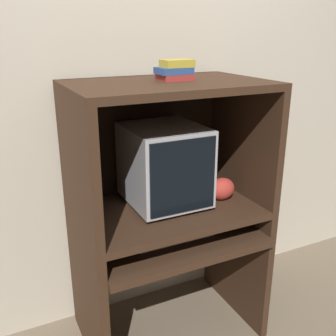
{
  "coord_description": "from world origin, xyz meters",
  "views": [
    {
      "loc": [
        -0.83,
        -1.38,
        1.66
      ],
      "look_at": [
        -0.0,
        0.31,
        1.0
      ],
      "focal_mm": 42.0,
      "sensor_mm": 36.0,
      "label": 1
    }
  ],
  "objects": [
    {
      "name": "book_stack",
      "position": [
        0.05,
        0.33,
        1.48
      ],
      "size": [
        0.17,
        0.13,
        0.1
      ],
      "color": "maroon",
      "rests_on": "hutch_upper"
    },
    {
      "name": "keyboard",
      "position": [
        -0.02,
        0.22,
        0.66
      ],
      "size": [
        0.42,
        0.13,
        0.03
      ],
      "color": "beige",
      "rests_on": "desk_base"
    },
    {
      "name": "wall_back",
      "position": [
        0.0,
        0.69,
        1.3
      ],
      "size": [
        6.0,
        0.06,
        2.6
      ],
      "color": "beige",
      "rests_on": "ground_plane"
    },
    {
      "name": "hutch_upper",
      "position": [
        0.0,
        0.35,
        1.21
      ],
      "size": [
        0.96,
        0.63,
        0.65
      ],
      "color": "#382316",
      "rests_on": "desk_monitor_shelf"
    },
    {
      "name": "desk_monitor_shelf",
      "position": [
        0.0,
        0.31,
        0.75
      ],
      "size": [
        0.96,
        0.63,
        0.14
      ],
      "color": "#382316",
      "rests_on": "desk_base"
    },
    {
      "name": "snack_bag",
      "position": [
        0.3,
        0.27,
        0.85
      ],
      "size": [
        0.15,
        0.11,
        0.12
      ],
      "color": "#BC382D",
      "rests_on": "desk_monitor_shelf"
    },
    {
      "name": "crt_monitor",
      "position": [
        -0.0,
        0.36,
        1.0
      ],
      "size": [
        0.38,
        0.43,
        0.42
      ],
      "color": "#B2B2B7",
      "rests_on": "desk_monitor_shelf"
    },
    {
      "name": "mouse",
      "position": [
        0.26,
        0.23,
        0.66
      ],
      "size": [
        0.07,
        0.05,
        0.03
      ],
      "color": "black",
      "rests_on": "desk_base"
    },
    {
      "name": "desk_base",
      "position": [
        0.0,
        0.28,
        0.42
      ],
      "size": [
        0.96,
        0.66,
        0.65
      ],
      "color": "#382316",
      "rests_on": "ground_plane"
    }
  ]
}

